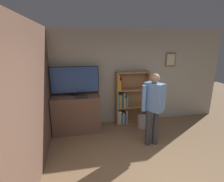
{
  "coord_description": "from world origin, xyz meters",
  "views": [
    {
      "loc": [
        -1.28,
        -1.97,
        2.34
      ],
      "look_at": [
        -0.52,
        1.9,
        1.23
      ],
      "focal_mm": 28.0,
      "sensor_mm": 36.0,
      "label": 1
    }
  ],
  "objects_px": {
    "television": "(75,80)",
    "game_console": "(82,97)",
    "person": "(153,104)",
    "waste_bin": "(143,122)",
    "bookshelf": "(128,100)"
  },
  "relations": [
    {
      "from": "game_console",
      "to": "waste_bin",
      "type": "distance_m",
      "value": 1.86
    },
    {
      "from": "game_console",
      "to": "television",
      "type": "bearing_deg",
      "value": 121.12
    },
    {
      "from": "game_console",
      "to": "bookshelf",
      "type": "relative_size",
      "value": 0.16
    },
    {
      "from": "game_console",
      "to": "person",
      "type": "xyz_separation_m",
      "value": [
        1.55,
        -0.84,
        -0.02
      ]
    },
    {
      "from": "game_console",
      "to": "person",
      "type": "bearing_deg",
      "value": -28.41
    },
    {
      "from": "television",
      "to": "game_console",
      "type": "bearing_deg",
      "value": -58.88
    },
    {
      "from": "television",
      "to": "game_console",
      "type": "height_order",
      "value": "television"
    },
    {
      "from": "person",
      "to": "waste_bin",
      "type": "xyz_separation_m",
      "value": [
        0.11,
        0.85,
        -0.83
      ]
    },
    {
      "from": "television",
      "to": "bookshelf",
      "type": "height_order",
      "value": "television"
    },
    {
      "from": "television",
      "to": "game_console",
      "type": "distance_m",
      "value": 0.48
    },
    {
      "from": "bookshelf",
      "to": "waste_bin",
      "type": "relative_size",
      "value": 4.61
    },
    {
      "from": "waste_bin",
      "to": "person",
      "type": "bearing_deg",
      "value": -97.38
    },
    {
      "from": "waste_bin",
      "to": "bookshelf",
      "type": "bearing_deg",
      "value": 134.43
    },
    {
      "from": "game_console",
      "to": "bookshelf",
      "type": "xyz_separation_m",
      "value": [
        1.32,
        0.36,
        -0.31
      ]
    },
    {
      "from": "television",
      "to": "waste_bin",
      "type": "distance_m",
      "value": 2.2
    }
  ]
}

